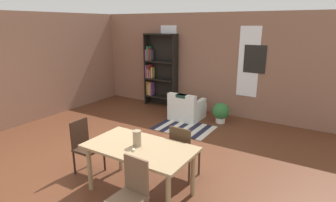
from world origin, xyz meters
name	(u,v)px	position (x,y,z in m)	size (l,w,h in m)	color
ground_plane	(121,163)	(0.00, 0.00, 0.00)	(9.75, 9.75, 0.00)	brown
back_wall_brick	(206,64)	(0.00, 3.81, 1.42)	(8.05, 0.12, 2.83)	#8F624E
left_wall_brick	(5,72)	(-3.59, 0.00, 1.42)	(0.12, 8.50, 2.83)	#8F624E
window_pane_0	(169,56)	(-1.23, 3.74, 1.56)	(0.55, 0.02, 1.84)	white
window_pane_1	(249,62)	(1.23, 3.74, 1.56)	(0.55, 0.02, 1.84)	white
dining_table	(140,152)	(0.88, -0.55, 0.68)	(1.64, 0.92, 0.78)	#A1845C
vase_on_table	(137,138)	(0.84, -0.55, 0.90)	(0.13, 0.13, 0.24)	#998466
tealight_candle_0	(137,145)	(0.85, -0.56, 0.79)	(0.04, 0.04, 0.03)	silver
tealight_candle_1	(134,150)	(0.91, -0.72, 0.79)	(0.04, 0.04, 0.03)	silver
dining_chair_near_right	(131,193)	(1.26, -1.23, 0.51)	(0.42, 0.42, 0.95)	brown
dining_chair_head_left	(85,145)	(-0.31, -0.55, 0.51)	(0.41, 0.41, 0.95)	#332015
dining_chair_far_right	(183,151)	(1.25, 0.14, 0.51)	(0.41, 0.41, 0.95)	#422E1D
bookshelf_tall	(158,70)	(-1.51, 3.58, 1.12)	(1.08, 0.29, 2.24)	black
armchair_white	(186,109)	(-0.12, 2.85, 0.28)	(0.81, 0.81, 0.75)	white
potted_plant_by_shelf	(221,112)	(0.80, 3.06, 0.30)	(0.44, 0.44, 0.54)	silver
striped_rug	(184,128)	(0.16, 2.21, 0.00)	(1.41, 1.02, 0.01)	#1E1E33
framed_picture	(255,59)	(1.39, 3.73, 1.64)	(0.56, 0.03, 0.72)	black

